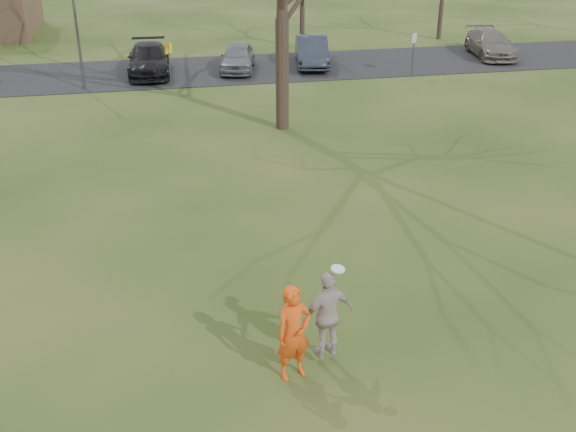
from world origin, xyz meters
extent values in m
plane|color=#1E380F|center=(0.00, 0.00, 0.00)|extent=(120.00, 120.00, 0.00)
cube|color=black|center=(0.00, 25.00, 0.02)|extent=(62.00, 6.50, 0.04)
imported|color=#EC5013|center=(-0.68, 0.08, 0.98)|extent=(0.82, 0.65, 1.96)
imported|color=black|center=(-2.94, 24.78, 0.76)|extent=(2.16, 5.04, 1.45)
imported|color=slate|center=(1.54, 24.62, 0.72)|extent=(2.44, 4.27, 1.37)
imported|color=#282F3D|center=(5.51, 24.94, 0.79)|extent=(2.32, 4.77, 1.51)
imported|color=slate|center=(15.77, 25.12, 0.72)|extent=(2.58, 4.94, 1.37)
imported|color=#B7ABA4|center=(0.05, 0.39, 1.09)|extent=(1.16, 0.75, 1.84)
cylinder|color=white|center=(0.22, 0.39, 2.08)|extent=(0.28, 0.27, 0.09)
cylinder|color=#47474C|center=(-6.00, 22.50, 3.00)|extent=(0.12, 0.12, 6.00)
cylinder|color=#47474C|center=(-2.00, 22.00, 1.00)|extent=(0.06, 0.06, 2.00)
cube|color=yellow|center=(-2.00, 22.00, 1.85)|extent=(0.35, 0.35, 0.45)
cylinder|color=#47474C|center=(10.00, 22.00, 1.00)|extent=(0.06, 0.06, 2.00)
cube|color=silver|center=(10.00, 22.00, 1.85)|extent=(0.35, 0.35, 0.45)
camera|label=1|loc=(-2.88, -10.23, 8.43)|focal=42.61mm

